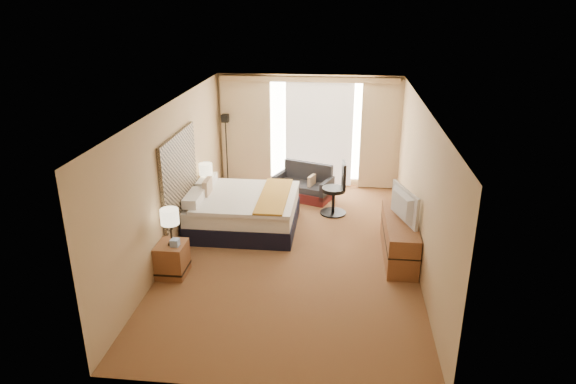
# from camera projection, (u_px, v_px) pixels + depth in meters

# --- Properties ---
(floor) EXTENTS (4.20, 7.00, 0.02)m
(floor) POSITION_uv_depth(u_px,v_px,m) (294.00, 250.00, 9.16)
(floor) COLOR #5B211A
(floor) RESTS_ON ground
(ceiling) EXTENTS (4.20, 7.00, 0.02)m
(ceiling) POSITION_uv_depth(u_px,v_px,m) (294.00, 106.00, 8.23)
(ceiling) COLOR white
(ceiling) RESTS_ON wall_back
(wall_back) EXTENTS (4.20, 0.02, 2.60)m
(wall_back) POSITION_uv_depth(u_px,v_px,m) (308.00, 131.00, 11.94)
(wall_back) COLOR tan
(wall_back) RESTS_ON ground
(wall_front) EXTENTS (4.20, 0.02, 2.60)m
(wall_front) POSITION_uv_depth(u_px,v_px,m) (262.00, 293.00, 5.45)
(wall_front) COLOR tan
(wall_front) RESTS_ON ground
(wall_left) EXTENTS (0.02, 7.00, 2.60)m
(wall_left) POSITION_uv_depth(u_px,v_px,m) (174.00, 177.00, 8.91)
(wall_left) COLOR tan
(wall_left) RESTS_ON ground
(wall_right) EXTENTS (0.02, 7.00, 2.60)m
(wall_right) POSITION_uv_depth(u_px,v_px,m) (420.00, 187.00, 8.48)
(wall_right) COLOR tan
(wall_right) RESTS_ON ground
(headboard) EXTENTS (0.06, 1.85, 1.50)m
(headboard) POSITION_uv_depth(u_px,v_px,m) (180.00, 175.00, 9.10)
(headboard) COLOR black
(headboard) RESTS_ON wall_left
(nightstand_left) EXTENTS (0.45, 0.52, 0.55)m
(nightstand_left) POSITION_uv_depth(u_px,v_px,m) (172.00, 259.00, 8.28)
(nightstand_left) COLOR #945D35
(nightstand_left) RESTS_ON floor
(nightstand_right) EXTENTS (0.45, 0.52, 0.55)m
(nightstand_right) POSITION_uv_depth(u_px,v_px,m) (211.00, 201.00, 10.60)
(nightstand_right) COLOR #945D35
(nightstand_right) RESTS_ON floor
(media_dresser) EXTENTS (0.50, 1.80, 0.70)m
(media_dresser) POSITION_uv_depth(u_px,v_px,m) (399.00, 237.00, 8.85)
(media_dresser) COLOR #945D35
(media_dresser) RESTS_ON floor
(window) EXTENTS (2.30, 0.02, 2.30)m
(window) POSITION_uv_depth(u_px,v_px,m) (319.00, 131.00, 11.88)
(window) COLOR white
(window) RESTS_ON wall_back
(curtains) EXTENTS (4.12, 0.19, 2.56)m
(curtains) POSITION_uv_depth(u_px,v_px,m) (308.00, 128.00, 11.80)
(curtains) COLOR beige
(curtains) RESTS_ON floor
(bed) EXTENTS (2.01, 1.84, 0.98)m
(bed) POSITION_uv_depth(u_px,v_px,m) (243.00, 211.00, 9.93)
(bed) COLOR black
(bed) RESTS_ON floor
(loveseat) EXTENTS (1.39, 1.05, 0.77)m
(loveseat) POSITION_uv_depth(u_px,v_px,m) (304.00, 187.00, 11.45)
(loveseat) COLOR #5C1B1A
(loveseat) RESTS_ON floor
(floor_lamp) EXTENTS (0.22, 0.22, 1.71)m
(floor_lamp) POSITION_uv_depth(u_px,v_px,m) (226.00, 136.00, 11.91)
(floor_lamp) COLOR black
(floor_lamp) RESTS_ON floor
(desk_chair) EXTENTS (0.54, 0.54, 1.12)m
(desk_chair) POSITION_uv_depth(u_px,v_px,m) (337.00, 191.00, 10.53)
(desk_chair) COLOR black
(desk_chair) RESTS_ON floor
(lamp_left) EXTENTS (0.29, 0.29, 0.61)m
(lamp_left) POSITION_uv_depth(u_px,v_px,m) (170.00, 217.00, 7.99)
(lamp_left) COLOR black
(lamp_left) RESTS_ON nightstand_left
(lamp_right) EXTENTS (0.27, 0.27, 0.56)m
(lamp_right) POSITION_uv_depth(u_px,v_px,m) (206.00, 170.00, 10.29)
(lamp_right) COLOR black
(lamp_right) RESTS_ON nightstand_right
(tissue_box) EXTENTS (0.13, 0.13, 0.12)m
(tissue_box) POSITION_uv_depth(u_px,v_px,m) (175.00, 243.00, 8.09)
(tissue_box) COLOR #85A0CE
(tissue_box) RESTS_ON nightstand_left
(telephone) EXTENTS (0.21, 0.19, 0.07)m
(telephone) POSITION_uv_depth(u_px,v_px,m) (208.00, 189.00, 10.40)
(telephone) COLOR black
(telephone) RESTS_ON nightstand_right
(television) EXTENTS (0.43, 0.97, 0.56)m
(television) POSITION_uv_depth(u_px,v_px,m) (399.00, 205.00, 8.57)
(television) COLOR black
(television) RESTS_ON media_dresser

